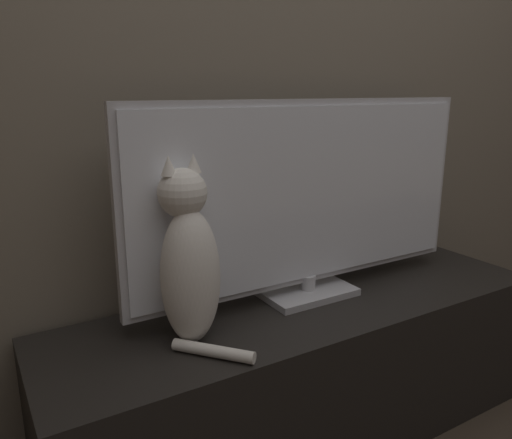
{
  "coord_description": "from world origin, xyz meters",
  "views": [
    {
      "loc": [
        -0.8,
        -0.08,
        1.02
      ],
      "look_at": [
        -0.17,
        0.98,
        0.7
      ],
      "focal_mm": 35.0,
      "sensor_mm": 36.0,
      "label": 1
    }
  ],
  "objects": [
    {
      "name": "tv",
      "position": [
        0.03,
        1.02,
        0.72
      ],
      "size": [
        1.1,
        0.16,
        0.57
      ],
      "color": "#B7B7BC",
      "rests_on": "tv_stand"
    },
    {
      "name": "tv_stand",
      "position": [
        0.0,
        0.97,
        0.22
      ],
      "size": [
        1.49,
        0.43,
        0.43
      ],
      "color": "black",
      "rests_on": "ground_plane"
    },
    {
      "name": "cat",
      "position": [
        -0.37,
        0.95,
        0.63
      ],
      "size": [
        0.16,
        0.27,
        0.45
      ],
      "rotation": [
        0.0,
        0.0,
        0.1
      ],
      "color": "silver",
      "rests_on": "tv_stand"
    }
  ]
}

